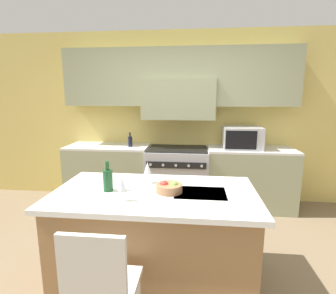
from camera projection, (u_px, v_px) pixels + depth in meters
The scene contains 12 objects.
ground_plane at pixel (164, 283), 2.43m from camera, with size 10.00×10.00×0.00m, color #7A664C.
back_cabinetry at pixel (179, 103), 4.13m from camera, with size 10.00×0.46×2.70m.
back_counter at pixel (178, 176), 4.11m from camera, with size 3.49×0.62×0.93m.
range_stove at pixel (177, 177), 4.09m from camera, with size 0.93×0.70×0.91m.
microwave at pixel (242, 138), 3.89m from camera, with size 0.55×0.45×0.32m.
kitchen_island at pixel (155, 237), 2.39m from camera, with size 1.77×0.98×0.89m.
island_chair at pixel (100, 286), 1.61m from camera, with size 0.42×0.40×0.96m.
wine_bottle at pixel (108, 180), 2.29m from camera, with size 0.08×0.08×0.27m.
wine_glass_near at pixel (122, 184), 2.06m from camera, with size 0.07×0.07×0.21m.
wine_glass_far at pixel (147, 169), 2.48m from camera, with size 0.07×0.07×0.21m.
fruit_bowl at pixel (169, 188), 2.27m from camera, with size 0.23×0.23×0.10m.
oil_bottle_on_counter at pixel (130, 141), 4.04m from camera, with size 0.07×0.07×0.22m.
Camera 1 is at (0.26, -2.12, 1.72)m, focal length 28.00 mm.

